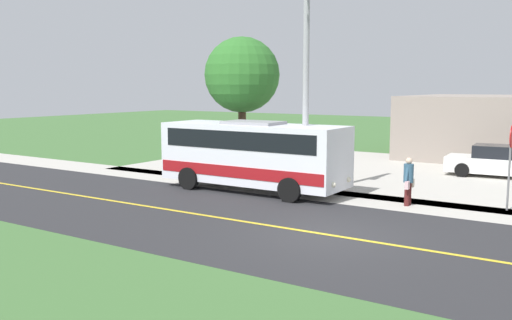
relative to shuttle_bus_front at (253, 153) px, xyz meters
name	(u,v)px	position (x,y,z in m)	size (l,w,h in m)	color
ground_plane	(327,235)	(4.50, 5.42, -1.53)	(120.00, 120.00, 0.00)	#3D6633
road_surface	(327,235)	(4.50, 5.42, -1.53)	(8.00, 100.00, 0.01)	#28282B
sidewalk	(391,203)	(-0.70, 5.42, -1.53)	(2.40, 100.00, 0.01)	#B2ADA3
road_centre_line	(327,235)	(4.50, 5.42, -1.52)	(0.16, 100.00, 0.00)	gold
shuttle_bus_front	(253,153)	(0.00, 0.00, 0.00)	(2.64, 7.66, 2.78)	white
pedestrian_with_bags	(408,180)	(-0.59, 6.07, -0.63)	(0.72, 0.34, 1.69)	#4C1919
stop_sign	(511,152)	(-1.60, 9.14, 0.43)	(0.76, 0.07, 2.88)	slate
street_light_pole	(305,71)	(-0.39, 2.05, 3.16)	(1.97, 0.24, 8.57)	#9E9EA3
parked_car_near	(498,162)	(-9.05, 7.56, -0.85)	(2.21, 4.50, 1.45)	white
tree_curbside	(242,75)	(-2.90, -2.51, 3.10)	(3.44, 3.44, 6.38)	#4C3826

